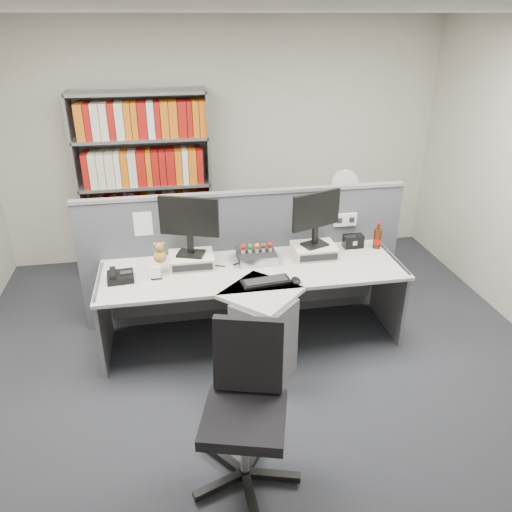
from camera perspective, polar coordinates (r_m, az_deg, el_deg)
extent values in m
plane|color=#303238|center=(4.05, 1.68, -15.86)|extent=(5.50, 5.50, 0.00)
cube|color=beige|center=(5.90, -3.68, 12.58)|extent=(5.00, 0.04, 2.70)
cube|color=white|center=(3.03, 2.41, 25.96)|extent=(5.00, 5.50, 0.04)
cube|color=#51535C|center=(4.73, -1.28, -0.11)|extent=(3.00, 0.05, 1.25)
cube|color=#949398|center=(4.49, -1.36, 7.20)|extent=(3.00, 0.07, 0.03)
cube|color=white|center=(4.80, 10.05, 4.10)|extent=(0.22, 0.04, 0.12)
cube|color=white|center=(4.50, -12.70, 3.73)|extent=(0.16, 0.00, 0.22)
cube|color=white|center=(4.49, -7.60, 4.13)|extent=(0.16, 0.00, 0.22)
cube|color=white|center=(4.69, 7.24, 5.08)|extent=(0.16, 0.00, 0.22)
cube|color=beige|center=(4.32, -0.40, -1.61)|extent=(2.60, 0.80, 0.03)
cube|color=beige|center=(3.97, 0.59, -4.22)|extent=(0.74, 0.74, 0.03)
cube|color=slate|center=(4.06, 0.88, -9.45)|extent=(0.57, 0.57, 0.69)
cube|color=slate|center=(4.48, -16.84, -6.78)|extent=(0.03, 0.70, 0.72)
cube|color=slate|center=(4.84, 14.77, -3.96)|extent=(0.03, 0.70, 0.72)
cube|color=slate|center=(4.80, -1.12, -3.43)|extent=(2.50, 0.02, 0.45)
cube|color=beige|center=(4.38, -7.33, -0.43)|extent=(0.38, 0.30, 0.10)
cube|color=black|center=(4.25, -7.21, -1.31)|extent=(0.34, 0.01, 0.06)
cube|color=beige|center=(4.55, 6.61, 0.64)|extent=(0.38, 0.30, 0.10)
cube|color=black|center=(4.42, 7.14, -0.17)|extent=(0.34, 0.01, 0.06)
cube|color=black|center=(4.36, -7.37, 0.28)|extent=(0.26, 0.23, 0.02)
cube|color=black|center=(4.32, -7.44, 1.37)|extent=(0.06, 0.05, 0.18)
cube|color=black|center=(4.22, -7.63, 4.45)|extent=(0.49, 0.20, 0.34)
cube|color=#C5DBFF|center=(4.21, -7.53, 4.36)|extent=(0.43, 0.16, 0.28)
cube|color=black|center=(4.53, 6.64, 1.33)|extent=(0.25, 0.22, 0.02)
cube|color=black|center=(4.49, 6.70, 2.34)|extent=(0.06, 0.04, 0.17)
cube|color=black|center=(4.40, 6.86, 5.18)|extent=(0.46, 0.21, 0.32)
cube|color=#C5DBFF|center=(4.39, 6.83, 5.09)|extent=(0.41, 0.16, 0.27)
cube|color=black|center=(4.44, 0.05, 0.04)|extent=(0.33, 0.29, 0.09)
cube|color=silver|center=(4.31, 0.39, -0.79)|extent=(0.33, 0.01, 0.08)
cylinder|color=beige|center=(4.37, -1.46, 0.53)|extent=(0.03, 0.03, 0.03)
sphere|color=#A5140F|center=(4.36, -1.46, 1.03)|extent=(0.05, 0.05, 0.05)
cylinder|color=beige|center=(4.38, -0.68, 0.59)|extent=(0.03, 0.03, 0.03)
sphere|color=#19721E|center=(4.37, -0.68, 1.09)|extent=(0.05, 0.05, 0.05)
cylinder|color=beige|center=(4.39, 0.09, 0.64)|extent=(0.03, 0.03, 0.03)
sphere|color=orange|center=(4.37, 0.09, 1.15)|extent=(0.05, 0.05, 0.05)
cylinder|color=beige|center=(4.40, 0.86, 0.70)|extent=(0.03, 0.03, 0.03)
sphere|color=#593319|center=(4.38, 0.86, 1.21)|extent=(0.05, 0.05, 0.05)
cylinder|color=beige|center=(4.41, 1.62, 0.76)|extent=(0.03, 0.03, 0.03)
sphere|color=#A5140F|center=(4.40, 1.63, 1.26)|extent=(0.05, 0.05, 0.05)
cube|color=black|center=(4.08, 1.12, -2.93)|extent=(0.41, 0.20, 0.02)
cube|color=black|center=(4.07, 1.12, -2.76)|extent=(0.36, 0.15, 0.01)
ellipsoid|color=black|center=(4.08, 4.55, -2.80)|extent=(0.08, 0.12, 0.05)
cube|color=black|center=(4.26, -15.10, -2.30)|extent=(0.23, 0.21, 0.06)
cube|color=black|center=(4.24, -15.94, -1.85)|extent=(0.06, 0.18, 0.03)
cube|color=black|center=(4.24, -14.51, -1.83)|extent=(0.10, 0.07, 0.01)
cube|color=black|center=(4.23, -11.23, -2.42)|extent=(0.09, 0.05, 0.02)
cube|color=white|center=(4.18, -11.29, -1.88)|extent=(0.08, 0.03, 0.09)
cube|color=white|center=(4.22, -11.29, -1.66)|extent=(0.08, 0.03, 0.09)
sphere|color=olive|center=(4.24, -10.83, -0.08)|extent=(0.11, 0.11, 0.11)
sphere|color=olive|center=(4.20, -10.93, 1.02)|extent=(0.07, 0.07, 0.07)
sphere|color=olive|center=(4.19, -11.42, 1.31)|extent=(0.03, 0.03, 0.03)
sphere|color=olive|center=(4.19, -10.49, 1.38)|extent=(0.03, 0.03, 0.03)
cube|color=black|center=(4.77, 10.95, 1.66)|extent=(0.18, 0.10, 0.12)
cylinder|color=#3F190A|center=(4.79, 13.60, 1.94)|extent=(0.07, 0.07, 0.19)
cylinder|color=#A5140F|center=(4.79, 13.57, 1.71)|extent=(0.08, 0.08, 0.05)
cylinder|color=#3F190A|center=(4.74, 13.74, 3.26)|extent=(0.03, 0.03, 0.05)
cylinder|color=#A5140F|center=(4.73, 13.79, 3.63)|extent=(0.03, 0.03, 0.01)
cube|color=gray|center=(5.74, -19.28, 7.20)|extent=(0.03, 0.40, 2.00)
cube|color=gray|center=(5.68, -5.34, 8.35)|extent=(0.03, 0.40, 2.00)
cube|color=gray|center=(5.85, -12.32, 8.39)|extent=(1.40, 0.02, 2.00)
cube|color=gray|center=(6.04, -11.49, -1.05)|extent=(1.38, 0.40, 0.03)
cube|color=gray|center=(5.83, -11.92, 3.34)|extent=(1.38, 0.40, 0.03)
cube|color=gray|center=(5.67, -12.38, 8.02)|extent=(1.38, 0.40, 0.03)
cube|color=gray|center=(5.54, -12.87, 12.94)|extent=(1.38, 0.40, 0.03)
cube|color=gray|center=(5.46, -13.36, 17.64)|extent=(1.38, 0.40, 0.03)
cube|color=#A5140F|center=(5.93, -11.66, 0.51)|extent=(1.24, 0.28, 0.36)
cube|color=orange|center=(5.74, -12.10, 5.03)|extent=(1.24, 0.28, 0.36)
cube|color=beige|center=(5.58, -12.57, 9.83)|extent=(1.24, 0.28, 0.36)
cube|color=white|center=(5.47, -13.08, 14.86)|extent=(1.24, 0.28, 0.36)
cube|color=gray|center=(5.78, 9.39, 1.53)|extent=(0.45, 0.60, 0.70)
cube|color=black|center=(5.46, 10.52, 1.89)|extent=(0.40, 0.02, 0.28)
cube|color=black|center=(5.59, 10.26, -1.11)|extent=(0.40, 0.02, 0.28)
cylinder|color=white|center=(5.65, 9.66, 4.91)|extent=(0.18, 0.18, 0.03)
cylinder|color=white|center=(5.61, 9.74, 5.90)|extent=(0.03, 0.03, 0.18)
cylinder|color=white|center=(5.52, 9.98, 8.14)|extent=(0.30, 0.07, 0.30)
cylinder|color=silver|center=(5.55, 9.88, 8.24)|extent=(0.30, 0.06, 0.30)
cylinder|color=silver|center=(3.33, -1.30, -20.87)|extent=(0.05, 0.05, 0.43)
cube|color=black|center=(3.16, -1.35, -17.92)|extent=(0.61, 0.61, 0.08)
cube|color=black|center=(3.14, -0.89, -11.11)|extent=(0.44, 0.23, 0.50)
cube|color=black|center=(3.48, 2.18, -23.58)|extent=(0.32, 0.14, 0.04)
cylinder|color=black|center=(3.49, 4.49, -23.87)|extent=(0.05, 0.05, 0.03)
cube|color=black|center=(3.61, 0.12, -21.23)|extent=(0.22, 0.30, 0.04)
cylinder|color=black|center=(3.70, 0.97, -20.07)|extent=(0.05, 0.05, 0.03)
cube|color=black|center=(3.58, -3.70, -21.75)|extent=(0.24, 0.29, 0.04)
cylinder|color=black|center=(3.66, -5.22, -20.89)|extent=(0.05, 0.05, 0.03)
cube|color=black|center=(3.44, -4.36, -24.52)|extent=(0.32, 0.16, 0.04)
cylinder|color=black|center=(3.42, -6.50, -25.45)|extent=(0.05, 0.05, 0.03)
cube|color=black|center=(3.37, -0.56, -25.78)|extent=(0.07, 0.32, 0.04)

